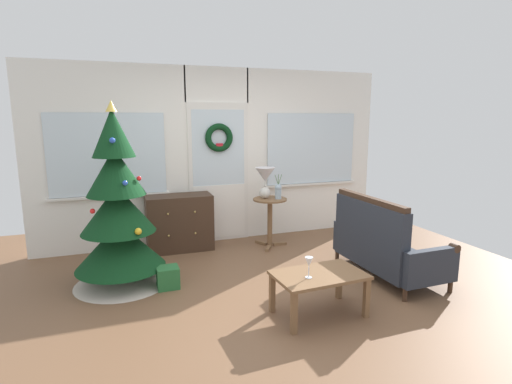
{
  "coord_description": "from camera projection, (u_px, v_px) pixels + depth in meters",
  "views": [
    {
      "loc": [
        -1.47,
        -3.66,
        1.84
      ],
      "look_at": [
        0.05,
        0.55,
        1.0
      ],
      "focal_mm": 28.04,
      "sensor_mm": 36.0,
      "label": 1
    }
  ],
  "objects": [
    {
      "name": "coffee_table",
      "position": [
        319.0,
        280.0,
        3.73
      ],
      "size": [
        0.87,
        0.56,
        0.41
      ],
      "color": "brown",
      "rests_on": "ground"
    },
    {
      "name": "table_lamp",
      "position": [
        265.0,
        179.0,
        5.62
      ],
      "size": [
        0.28,
        0.28,
        0.44
      ],
      "color": "silver",
      "rests_on": "side_table"
    },
    {
      "name": "ground_plane",
      "position": [
        269.0,
        294.0,
        4.21
      ],
      "size": [
        6.76,
        6.76,
        0.0
      ],
      "primitive_type": "plane",
      "color": "brown"
    },
    {
      "name": "christmas_tree",
      "position": [
        118.0,
        218.0,
        4.36
      ],
      "size": [
        1.03,
        1.03,
        2.01
      ],
      "color": "#4C331E",
      "rests_on": "ground"
    },
    {
      "name": "gift_box",
      "position": [
        168.0,
        277.0,
        4.36
      ],
      "size": [
        0.24,
        0.21,
        0.24
      ],
      "primitive_type": "cube",
      "color": "#266633",
      "rests_on": "ground"
    },
    {
      "name": "side_table",
      "position": [
        270.0,
        213.0,
        5.7
      ],
      "size": [
        0.5,
        0.48,
        0.71
      ],
      "color": "brown",
      "rests_on": "ground"
    },
    {
      "name": "dresser_cabinet",
      "position": [
        179.0,
        223.0,
        5.58
      ],
      "size": [
        0.9,
        0.45,
        0.78
      ],
      "color": "#3D281C",
      "rests_on": "ground"
    },
    {
      "name": "back_wall_with_door",
      "position": [
        218.0,
        156.0,
        5.9
      ],
      "size": [
        5.2,
        0.19,
        2.55
      ],
      "color": "white",
      "rests_on": "ground"
    },
    {
      "name": "flower_vase",
      "position": [
        278.0,
        191.0,
        5.62
      ],
      "size": [
        0.11,
        0.1,
        0.35
      ],
      "color": "#99ADBC",
      "rests_on": "side_table"
    },
    {
      "name": "wine_glass",
      "position": [
        309.0,
        263.0,
        3.59
      ],
      "size": [
        0.08,
        0.08,
        0.2
      ],
      "color": "silver",
      "rests_on": "coffee_table"
    },
    {
      "name": "settee_sofa",
      "position": [
        382.0,
        245.0,
        4.64
      ],
      "size": [
        0.74,
        1.4,
        0.96
      ],
      "color": "#3D281C",
      "rests_on": "ground"
    }
  ]
}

